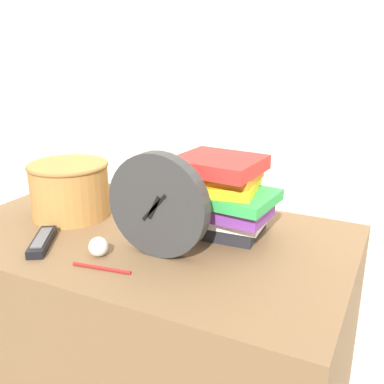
{
  "coord_description": "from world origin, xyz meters",
  "views": [
    {
      "loc": [
        0.58,
        -0.61,
        1.18
      ],
      "look_at": [
        0.13,
        0.31,
        0.84
      ],
      "focal_mm": 42.0,
      "sensor_mm": 36.0,
      "label": 1
    }
  ],
  "objects_px": {
    "desk_clock": "(158,205)",
    "basket": "(70,188)",
    "book_stack": "(222,197)",
    "tv_remote": "(42,241)",
    "pen": "(102,268)",
    "crumpled_paper_ball": "(98,247)"
  },
  "relations": [
    {
      "from": "desk_clock",
      "to": "basket",
      "type": "distance_m",
      "value": 0.37
    },
    {
      "from": "book_stack",
      "to": "tv_remote",
      "type": "distance_m",
      "value": 0.46
    },
    {
      "from": "basket",
      "to": "pen",
      "type": "xyz_separation_m",
      "value": [
        0.28,
        -0.23,
        -0.08
      ]
    },
    {
      "from": "book_stack",
      "to": "basket",
      "type": "distance_m",
      "value": 0.45
    },
    {
      "from": "basket",
      "to": "tv_remote",
      "type": "bearing_deg",
      "value": -69.81
    },
    {
      "from": "basket",
      "to": "tv_remote",
      "type": "height_order",
      "value": "basket"
    },
    {
      "from": "book_stack",
      "to": "tv_remote",
      "type": "height_order",
      "value": "book_stack"
    },
    {
      "from": "tv_remote",
      "to": "book_stack",
      "type": "bearing_deg",
      "value": 34.13
    },
    {
      "from": "tv_remote",
      "to": "pen",
      "type": "relative_size",
      "value": 1.1
    },
    {
      "from": "basket",
      "to": "crumpled_paper_ball",
      "type": "xyz_separation_m",
      "value": [
        0.23,
        -0.18,
        -0.06
      ]
    },
    {
      "from": "tv_remote",
      "to": "crumpled_paper_ball",
      "type": "height_order",
      "value": "crumpled_paper_ball"
    },
    {
      "from": "tv_remote",
      "to": "pen",
      "type": "xyz_separation_m",
      "value": [
        0.21,
        -0.04,
        -0.01
      ]
    },
    {
      "from": "desk_clock",
      "to": "crumpled_paper_ball",
      "type": "height_order",
      "value": "desk_clock"
    },
    {
      "from": "tv_remote",
      "to": "pen",
      "type": "distance_m",
      "value": 0.21
    },
    {
      "from": "desk_clock",
      "to": "crumpled_paper_ball",
      "type": "relative_size",
      "value": 5.34
    },
    {
      "from": "basket",
      "to": "desk_clock",
      "type": "bearing_deg",
      "value": -17.1
    },
    {
      "from": "basket",
      "to": "pen",
      "type": "height_order",
      "value": "basket"
    },
    {
      "from": "book_stack",
      "to": "crumpled_paper_ball",
      "type": "height_order",
      "value": "book_stack"
    },
    {
      "from": "tv_remote",
      "to": "crumpled_paper_ball",
      "type": "bearing_deg",
      "value": 5.88
    },
    {
      "from": "crumpled_paper_ball",
      "to": "pen",
      "type": "xyz_separation_m",
      "value": [
        0.05,
        -0.05,
        -0.02
      ]
    },
    {
      "from": "desk_clock",
      "to": "pen",
      "type": "distance_m",
      "value": 0.19
    },
    {
      "from": "book_stack",
      "to": "pen",
      "type": "xyz_separation_m",
      "value": [
        -0.16,
        -0.29,
        -0.1
      ]
    }
  ]
}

